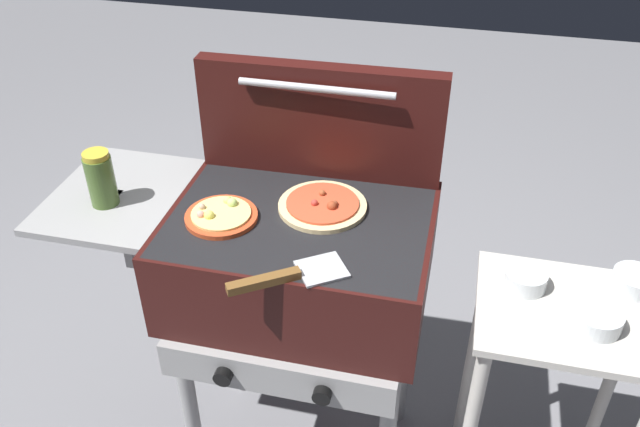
{
  "coord_description": "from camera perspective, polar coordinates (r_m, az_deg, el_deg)",
  "views": [
    {
      "loc": [
        0.35,
        -1.25,
        1.83
      ],
      "look_at": [
        0.05,
        0.0,
        0.92
      ],
      "focal_mm": 37.25,
      "sensor_mm": 36.0,
      "label": 1
    }
  ],
  "objects": [
    {
      "name": "topping_bowl_middle",
      "position": [
        1.79,
        25.41,
        -5.33
      ],
      "size": [
        0.11,
        0.11,
        0.04
      ],
      "color": "silver",
      "rests_on": "prep_table"
    },
    {
      "name": "topping_bowl_far",
      "position": [
        1.7,
        17.21,
        -5.46
      ],
      "size": [
        0.1,
        0.1,
        0.04
      ],
      "color": "silver",
      "rests_on": "prep_table"
    },
    {
      "name": "prep_table",
      "position": [
        1.83,
        19.43,
        -12.63
      ],
      "size": [
        0.44,
        0.36,
        0.74
      ],
      "color": "beige",
      "rests_on": "ground_plane"
    },
    {
      "name": "spatula",
      "position": [
        1.41,
        -2.76,
        -5.39
      ],
      "size": [
        0.25,
        0.19,
        0.02
      ],
      "color": "#B7BABF",
      "rests_on": "grill"
    },
    {
      "name": "pizza_cheese",
      "position": [
        1.6,
        -8.51,
        -0.14
      ],
      "size": [
        0.17,
        0.17,
        0.03
      ],
      "color": "#C64723",
      "rests_on": "grill"
    },
    {
      "name": "sauce_jar",
      "position": [
        1.69,
        -18.32,
        2.86
      ],
      "size": [
        0.07,
        0.07,
        0.14
      ],
      "color": "#4C6B2D",
      "rests_on": "grill"
    },
    {
      "name": "topping_bowl_near",
      "position": [
        1.65,
        22.68,
        -8.42
      ],
      "size": [
        0.11,
        0.11,
        0.04
      ],
      "color": "silver",
      "rests_on": "prep_table"
    },
    {
      "name": "grill",
      "position": [
        1.68,
        -2.16,
        -4.36
      ],
      "size": [
        0.96,
        0.53,
        0.9
      ],
      "color": "#38110F",
      "rests_on": "ground_plane"
    },
    {
      "name": "grill_lid_open",
      "position": [
        1.69,
        0.02,
        7.96
      ],
      "size": [
        0.63,
        0.09,
        0.3
      ],
      "color": "#38110F",
      "rests_on": "grill"
    },
    {
      "name": "pizza_pepperoni",
      "position": [
        1.62,
        0.23,
        0.71
      ],
      "size": [
        0.22,
        0.22,
        0.03
      ],
      "color": "beige",
      "rests_on": "grill"
    }
  ]
}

